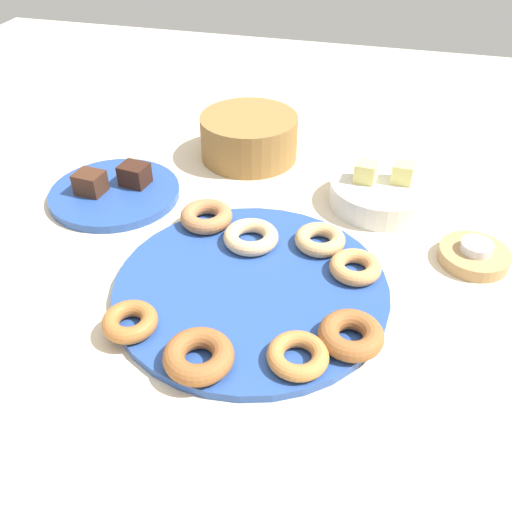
% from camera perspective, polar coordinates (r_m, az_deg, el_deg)
% --- Properties ---
extents(ground_plane, '(2.40, 2.40, 0.00)m').
position_cam_1_polar(ground_plane, '(0.83, -0.53, -3.59)').
color(ground_plane, beige).
extents(donut_plate, '(0.41, 0.41, 0.01)m').
position_cam_1_polar(donut_plate, '(0.83, -0.53, -3.24)').
color(donut_plate, '#284C9E').
rests_on(donut_plate, ground_plane).
extents(donut_0, '(0.08, 0.08, 0.02)m').
position_cam_1_polar(donut_0, '(0.77, -12.89, -6.62)').
color(donut_0, '#AD6B33').
rests_on(donut_0, donut_plate).
extents(donut_1, '(0.11, 0.11, 0.02)m').
position_cam_1_polar(donut_1, '(0.89, 6.63, 1.70)').
color(donut_1, tan).
rests_on(donut_1, donut_plate).
extents(donut_2, '(0.11, 0.11, 0.03)m').
position_cam_1_polar(donut_2, '(0.94, -5.15, 4.10)').
color(donut_2, '#B27547').
rests_on(donut_2, donut_plate).
extents(donut_3, '(0.10, 0.10, 0.02)m').
position_cam_1_polar(donut_3, '(0.89, -0.53, 1.99)').
color(donut_3, '#EABC84').
rests_on(donut_3, donut_plate).
extents(donut_4, '(0.09, 0.09, 0.02)m').
position_cam_1_polar(donut_4, '(0.85, 10.22, -1.13)').
color(donut_4, tan).
rests_on(donut_4, donut_plate).
extents(donut_5, '(0.11, 0.11, 0.03)m').
position_cam_1_polar(donut_5, '(0.71, -5.95, -10.24)').
color(donut_5, '#995B2D').
rests_on(donut_5, donut_plate).
extents(donut_6, '(0.11, 0.11, 0.02)m').
position_cam_1_polar(donut_6, '(0.71, 4.34, -10.23)').
color(donut_6, '#BC7A3D').
rests_on(donut_6, donut_plate).
extents(donut_7, '(0.12, 0.12, 0.03)m').
position_cam_1_polar(donut_7, '(0.74, 9.78, -8.04)').
color(donut_7, '#995B2D').
rests_on(donut_7, donut_plate).
extents(cake_plate, '(0.24, 0.24, 0.02)m').
position_cam_1_polar(cake_plate, '(1.07, -14.37, 6.31)').
color(cake_plate, '#284C9E').
rests_on(cake_plate, ground_plane).
extents(brownie_near, '(0.05, 0.05, 0.04)m').
position_cam_1_polar(brownie_near, '(1.06, -16.77, 7.27)').
color(brownie_near, '#472819').
rests_on(brownie_near, cake_plate).
extents(brownie_far, '(0.06, 0.05, 0.04)m').
position_cam_1_polar(brownie_far, '(1.07, -12.44, 8.22)').
color(brownie_far, '#381E14').
rests_on(brownie_far, cake_plate).
extents(candle_holder, '(0.11, 0.11, 0.02)m').
position_cam_1_polar(candle_holder, '(0.95, 21.57, 0.00)').
color(candle_holder, tan).
rests_on(candle_holder, ground_plane).
extents(tealight, '(0.05, 0.05, 0.01)m').
position_cam_1_polar(tealight, '(0.93, 21.83, 0.88)').
color(tealight, silver).
rests_on(tealight, candle_holder).
extents(basket, '(0.27, 0.27, 0.09)m').
position_cam_1_polar(basket, '(1.16, -0.72, 12.19)').
color(basket, olive).
rests_on(basket, ground_plane).
extents(fruit_bowl, '(0.19, 0.19, 0.04)m').
position_cam_1_polar(fruit_bowl, '(1.04, 12.74, 6.33)').
color(fruit_bowl, silver).
rests_on(fruit_bowl, ground_plane).
extents(melon_chunk_left, '(0.04, 0.04, 0.04)m').
position_cam_1_polar(melon_chunk_left, '(1.02, 11.22, 8.54)').
color(melon_chunk_left, '#DBD67A').
rests_on(melon_chunk_left, fruit_bowl).
extents(melon_chunk_right, '(0.04, 0.04, 0.04)m').
position_cam_1_polar(melon_chunk_right, '(1.03, 14.91, 8.33)').
color(melon_chunk_right, '#DBD67A').
rests_on(melon_chunk_right, fruit_bowl).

